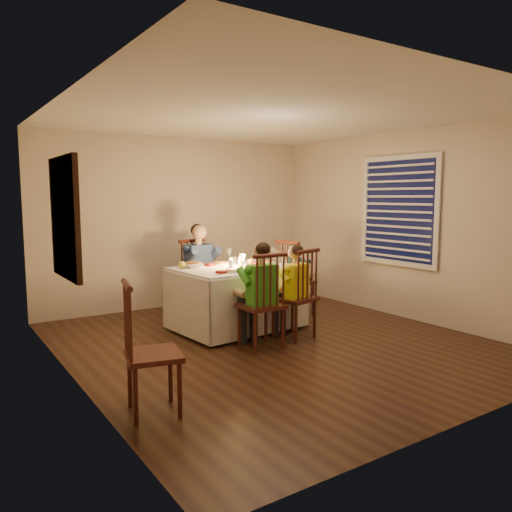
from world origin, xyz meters
TOP-DOWN VIEW (x-y plane):
  - ground at (0.00, 0.00)m, footprint 5.00×5.00m
  - wall_left at (-2.25, 0.00)m, footprint 0.02×5.00m
  - wall_right at (2.25, 0.00)m, footprint 0.02×5.00m
  - wall_back at (0.00, 2.50)m, footprint 4.50×0.02m
  - ceiling at (0.00, 0.00)m, footprint 5.00×5.00m
  - dining_table at (-0.03, 0.78)m, footprint 1.63×1.24m
  - chair_adult at (-0.12, 1.63)m, footprint 0.50×0.48m
  - chair_near_left at (-0.25, -0.09)m, footprint 0.46×0.44m
  - chair_near_right at (0.31, 0.01)m, footprint 0.54×0.52m
  - chair_end at (1.03, 0.90)m, footprint 0.51×0.53m
  - chair_extra at (-1.90, -1.03)m, footprint 0.50×0.52m
  - adult at (-0.12, 1.63)m, footprint 0.55×0.51m
  - child_green at (-0.25, -0.09)m, footprint 0.44×0.40m
  - child_yellow at (0.31, 0.01)m, footprint 0.46×0.44m
  - child_teal at (1.03, 0.90)m, footprint 0.37×0.39m
  - setting_adult at (-0.08, 1.09)m, footprint 0.28×0.28m
  - setting_green at (-0.27, 0.45)m, footprint 0.28×0.28m
  - setting_yellow at (0.30, 0.52)m, footprint 0.28×0.28m
  - setting_teal at (0.49, 0.86)m, footprint 0.28×0.28m
  - candle_left at (-0.11, 0.78)m, footprint 0.06×0.06m
  - candle_right at (0.03, 0.79)m, footprint 0.06×0.06m
  - squash at (-0.67, 1.05)m, footprint 0.09×0.09m
  - orange_fruit at (0.24, 0.86)m, footprint 0.08×0.08m
  - serving_bowl at (-0.51, 1.04)m, footprint 0.30×0.30m
  - wall_mirror at (-2.22, 0.30)m, footprint 0.06×0.95m
  - window_blinds at (2.21, 0.10)m, footprint 0.07×1.34m

SIDE VIEW (x-z plane):
  - ground at x=0.00m, z-range 0.00..0.00m
  - chair_adult at x=-0.12m, z-range -0.55..0.55m
  - chair_near_left at x=-0.25m, z-range -0.55..0.55m
  - chair_near_right at x=0.31m, z-range -0.55..0.55m
  - chair_end at x=1.03m, z-range -0.55..0.55m
  - chair_extra at x=-1.90m, z-range -0.53..0.53m
  - adult at x=-0.12m, z-range -0.66..0.66m
  - child_green at x=-0.25m, z-range -0.60..0.60m
  - child_yellow at x=0.31m, z-range -0.57..0.57m
  - child_teal at x=1.03m, z-range -0.52..0.52m
  - dining_table at x=-0.03m, z-range 0.19..0.96m
  - setting_adult at x=-0.08m, z-range 0.80..0.82m
  - setting_green at x=-0.27m, z-range 0.80..0.82m
  - setting_yellow at x=0.30m, z-range 0.80..0.82m
  - setting_teal at x=0.49m, z-range 0.80..0.82m
  - serving_bowl at x=-0.51m, z-range 0.80..0.86m
  - orange_fruit at x=0.24m, z-range 0.80..0.88m
  - squash at x=-0.67m, z-range 0.80..0.89m
  - candle_left at x=-0.11m, z-range 0.80..0.90m
  - candle_right at x=0.03m, z-range 0.80..0.90m
  - wall_left at x=-2.25m, z-range 0.00..2.60m
  - wall_right at x=2.25m, z-range 0.00..2.60m
  - wall_back at x=0.00m, z-range 0.00..2.60m
  - wall_mirror at x=-2.22m, z-range 0.92..2.08m
  - window_blinds at x=2.21m, z-range 0.73..2.27m
  - ceiling at x=0.00m, z-range 2.60..2.60m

